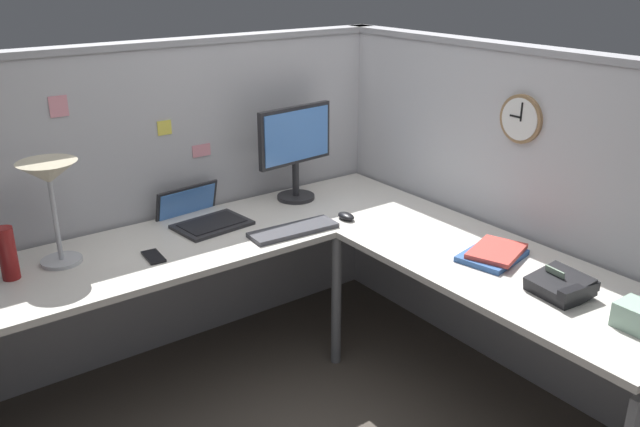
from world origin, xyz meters
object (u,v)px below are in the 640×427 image
(desk_lamp_dome, at_px, (49,181))
(tissue_box, at_px, (635,316))
(cell_phone, at_px, (154,257))
(laptop, at_px, (201,216))
(keyboard, at_px, (293,230))
(computer_mouse, at_px, (346,216))
(office_phone, at_px, (561,286))
(book_stack, at_px, (494,254))
(thermos_flask, at_px, (7,253))
(wall_clock, at_px, (521,119))
(monitor, at_px, (295,146))

(desk_lamp_dome, height_order, tissue_box, desk_lamp_dome)
(cell_phone, distance_m, tissue_box, 1.90)
(laptop, distance_m, keyboard, 0.48)
(keyboard, relative_size, computer_mouse, 4.13)
(office_phone, relative_size, book_stack, 0.68)
(cell_phone, height_order, office_phone, office_phone)
(thermos_flask, bearing_deg, book_stack, -30.77)
(cell_phone, relative_size, book_stack, 0.44)
(thermos_flask, relative_size, wall_clock, 1.00)
(office_phone, bearing_deg, keyboard, 112.98)
(thermos_flask, bearing_deg, desk_lamp_dome, 9.13)
(computer_mouse, height_order, cell_phone, computer_mouse)
(monitor, relative_size, laptop, 1.20)
(thermos_flask, distance_m, wall_clock, 2.24)
(wall_clock, bearing_deg, book_stack, -151.95)
(wall_clock, bearing_deg, computer_mouse, 133.35)
(wall_clock, bearing_deg, laptop, 139.09)
(office_phone, bearing_deg, tissue_box, -89.14)
(laptop, bearing_deg, desk_lamp_dome, -173.35)
(computer_mouse, bearing_deg, tissue_box, -82.75)
(keyboard, distance_m, wall_clock, 1.15)
(thermos_flask, xyz_separation_m, office_phone, (1.66, -1.39, -0.07))
(wall_clock, bearing_deg, tissue_box, -113.46)
(computer_mouse, bearing_deg, office_phone, -81.09)
(keyboard, xyz_separation_m, cell_phone, (-0.65, 0.12, -0.01))
(laptop, bearing_deg, monitor, -1.02)
(book_stack, relative_size, tissue_box, 2.73)
(book_stack, bearing_deg, tissue_box, -94.54)
(keyboard, height_order, tissue_box, tissue_box)
(office_phone, bearing_deg, wall_clock, 55.82)
(desk_lamp_dome, bearing_deg, monitor, 3.25)
(laptop, bearing_deg, keyboard, -53.69)
(monitor, bearing_deg, computer_mouse, -85.81)
(computer_mouse, xyz_separation_m, desk_lamp_dome, (-1.28, 0.32, 0.35))
(laptop, xyz_separation_m, office_phone, (0.76, -1.51, 0.01))
(laptop, relative_size, tissue_box, 3.46)
(computer_mouse, distance_m, tissue_box, 1.41)
(cell_phone, bearing_deg, book_stack, -32.05)
(desk_lamp_dome, bearing_deg, computer_mouse, -14.21)
(desk_lamp_dome, bearing_deg, laptop, 6.65)
(monitor, distance_m, desk_lamp_dome, 1.26)
(cell_phone, relative_size, wall_clock, 0.65)
(office_phone, height_order, tissue_box, office_phone)
(computer_mouse, height_order, wall_clock, wall_clock)
(laptop, distance_m, office_phone, 1.69)
(monitor, height_order, book_stack, monitor)
(laptop, height_order, tissue_box, laptop)
(wall_clock, bearing_deg, keyboard, 145.07)
(computer_mouse, height_order, book_stack, book_stack)
(desk_lamp_dome, height_order, book_stack, desk_lamp_dome)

